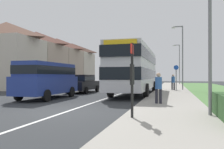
% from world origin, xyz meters
% --- Properties ---
extents(ground_plane, '(120.00, 120.00, 0.00)m').
position_xyz_m(ground_plane, '(0.00, 0.00, 0.00)').
color(ground_plane, '#2D3033').
extents(lane_marking_centre, '(0.14, 60.00, 0.01)m').
position_xyz_m(lane_marking_centre, '(0.00, 8.00, 0.00)').
color(lane_marking_centre, silver).
rests_on(lane_marking_centre, ground_plane).
extents(pavement_near_side, '(3.20, 68.00, 0.12)m').
position_xyz_m(pavement_near_side, '(4.20, 6.00, 0.06)').
color(pavement_near_side, '#9E998E').
rests_on(pavement_near_side, ground_plane).
extents(double_decker_bus, '(2.80, 11.09, 3.70)m').
position_xyz_m(double_decker_bus, '(1.33, 9.61, 2.14)').
color(double_decker_bus, '#BCBCC1').
rests_on(double_decker_bus, ground_plane).
extents(parked_van_blue, '(2.11, 5.33, 2.37)m').
position_xyz_m(parked_van_blue, '(-3.74, 4.61, 1.40)').
color(parked_van_blue, navy).
rests_on(parked_van_blue, ground_plane).
extents(parked_car_black, '(1.93, 4.53, 1.61)m').
position_xyz_m(parked_car_black, '(-3.59, 10.24, 0.89)').
color(parked_car_black, black).
rests_on(parked_car_black, ground_plane).
extents(pedestrian_at_stop, '(0.34, 0.34, 1.67)m').
position_xyz_m(pedestrian_at_stop, '(3.61, 2.90, 0.98)').
color(pedestrian_at_stop, '#23232D').
rests_on(pedestrian_at_stop, ground_plane).
extents(pedestrian_walking_away, '(0.34, 0.34, 1.67)m').
position_xyz_m(pedestrian_walking_away, '(4.34, 14.30, 0.98)').
color(pedestrian_walking_away, '#23232D').
rests_on(pedestrian_walking_away, ground_plane).
extents(bus_stop_sign, '(0.09, 0.52, 2.60)m').
position_xyz_m(bus_stop_sign, '(3.00, -1.18, 1.54)').
color(bus_stop_sign, black).
rests_on(bus_stop_sign, ground_plane).
extents(cycle_route_sign, '(0.44, 0.08, 2.52)m').
position_xyz_m(cycle_route_sign, '(4.62, 13.04, 1.43)').
color(cycle_route_sign, slate).
rests_on(cycle_route_sign, ground_plane).
extents(street_lamp_near, '(1.14, 0.20, 6.82)m').
position_xyz_m(street_lamp_near, '(5.47, -0.03, 3.95)').
color(street_lamp_near, slate).
rests_on(street_lamp_near, ground_plane).
extents(street_lamp_mid, '(1.14, 0.20, 6.60)m').
position_xyz_m(street_lamp_mid, '(5.16, 15.09, 3.84)').
color(street_lamp_mid, slate).
rests_on(street_lamp_mid, ground_plane).
extents(street_lamp_far, '(1.14, 0.20, 6.90)m').
position_xyz_m(street_lamp_far, '(5.32, 31.33, 3.99)').
color(street_lamp_far, slate).
rests_on(street_lamp_far, ground_plane).
extents(house_terrace_far_side, '(7.14, 22.50, 7.64)m').
position_xyz_m(house_terrace_far_side, '(-13.88, 21.00, 3.82)').
color(house_terrace_far_side, beige).
rests_on(house_terrace_far_side, ground_plane).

